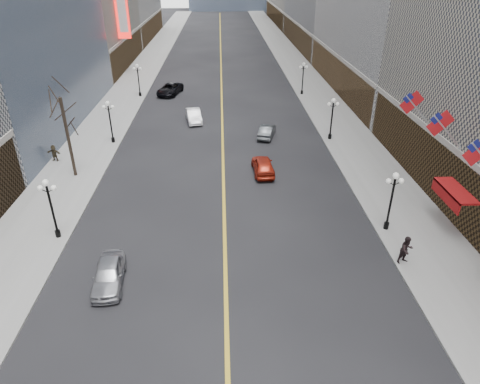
{
  "coord_description": "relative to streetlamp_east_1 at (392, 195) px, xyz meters",
  "views": [
    {
      "loc": [
        -0.01,
        4.27,
        17.37
      ],
      "look_at": [
        0.7,
        20.47,
        8.59
      ],
      "focal_mm": 32.0,
      "sensor_mm": 36.0,
      "label": 1
    }
  ],
  "objects": [
    {
      "name": "sidewalk_east",
      "position": [
        2.2,
        40.0,
        -2.83
      ],
      "size": [
        6.0,
        230.0,
        0.15
      ],
      "primitive_type": "cube",
      "color": "gray",
      "rests_on": "ground"
    },
    {
      "name": "sidewalk_west",
      "position": [
        -25.8,
        40.0,
        -2.83
      ],
      "size": [
        6.0,
        230.0,
        0.15
      ],
      "primitive_type": "cube",
      "color": "gray",
      "rests_on": "ground"
    },
    {
      "name": "lane_line",
      "position": [
        -11.8,
        50.0,
        -2.89
      ],
      "size": [
        0.25,
        200.0,
        0.02
      ],
      "primitive_type": "cube",
      "color": "gold",
      "rests_on": "ground"
    },
    {
      "name": "streetlamp_east_1",
      "position": [
        0.0,
        0.0,
        0.0
      ],
      "size": [
        1.26,
        0.44,
        4.52
      ],
      "color": "black",
      "rests_on": "sidewalk_east"
    },
    {
      "name": "streetlamp_east_2",
      "position": [
        0.0,
        18.0,
        0.0
      ],
      "size": [
        1.26,
        0.44,
        4.52
      ],
      "color": "black",
      "rests_on": "sidewalk_east"
    },
    {
      "name": "streetlamp_east_3",
      "position": [
        0.0,
        36.0,
        0.0
      ],
      "size": [
        1.26,
        0.44,
        4.52
      ],
      "color": "black",
      "rests_on": "sidewalk_east"
    },
    {
      "name": "streetlamp_west_1",
      "position": [
        -23.6,
        0.0,
        0.0
      ],
      "size": [
        1.26,
        0.44,
        4.52
      ],
      "color": "black",
      "rests_on": "sidewalk_west"
    },
    {
      "name": "streetlamp_west_2",
      "position": [
        -23.6,
        18.0,
        0.0
      ],
      "size": [
        1.26,
        0.44,
        4.52
      ],
      "color": "black",
      "rests_on": "sidewalk_west"
    },
    {
      "name": "streetlamp_west_3",
      "position": [
        -23.6,
        36.0,
        0.0
      ],
      "size": [
        1.26,
        0.44,
        4.52
      ],
      "color": "black",
      "rests_on": "sidewalk_west"
    },
    {
      "name": "flag_4",
      "position": [
        3.51,
        2.0,
        4.39
      ],
      "size": [
        2.87,
        0.12,
        2.87
      ],
      "color": "#B2B2B7",
      "rests_on": "ground"
    },
    {
      "name": "flag_5",
      "position": [
        3.51,
        7.0,
        4.39
      ],
      "size": [
        2.87,
        0.12,
        2.87
      ],
      "color": "#B2B2B7",
      "rests_on": "ground"
    },
    {
      "name": "awning_c",
      "position": [
        4.3,
        -0.0,
        0.18
      ],
      "size": [
        1.4,
        4.0,
        0.93
      ],
      "color": "maroon",
      "rests_on": "ground"
    },
    {
      "name": "tree_west_far",
      "position": [
        -25.3,
        10.0,
        3.34
      ],
      "size": [
        3.6,
        3.6,
        7.92
      ],
      "color": "#2D231C",
      "rests_on": "sidewalk_west"
    },
    {
      "name": "car_nb_near",
      "position": [
        -18.86,
        -5.08,
        -2.16
      ],
      "size": [
        2.13,
        4.5,
        1.49
      ],
      "primitive_type": "imported",
      "rotation": [
        0.0,
        0.0,
        0.09
      ],
      "color": "#AAABB2",
      "rests_on": "ground"
    },
    {
      "name": "car_nb_mid",
      "position": [
        -15.25,
        24.74,
        -2.15
      ],
      "size": [
        2.32,
        4.77,
        1.51
      ],
      "primitive_type": "imported",
      "rotation": [
        0.0,
        0.0,
        0.16
      ],
      "color": "white",
      "rests_on": "ground"
    },
    {
      "name": "car_nb_far",
      "position": [
        -19.4,
        37.14,
        -2.12
      ],
      "size": [
        3.95,
        6.13,
        1.57
      ],
      "primitive_type": "imported",
      "rotation": [
        0.0,
        0.0,
        -0.25
      ],
      "color": "black",
      "rests_on": "ground"
    },
    {
      "name": "car_sb_mid",
      "position": [
        -8.12,
        9.97,
        -2.13
      ],
      "size": [
        2.02,
        4.61,
        1.55
      ],
      "primitive_type": "imported",
      "rotation": [
        0.0,
        0.0,
        3.18
      ],
      "color": "#A02211",
      "rests_on": "ground"
    },
    {
      "name": "car_sb_far",
      "position": [
        -6.86,
        19.16,
        -2.22
      ],
      "size": [
        2.48,
        4.36,
        1.36
      ],
      "primitive_type": "imported",
      "rotation": [
        0.0,
        0.0,
        2.87
      ],
      "color": "#414447",
      "rests_on": "ground"
    },
    {
      "name": "ped_east_walk",
      "position": [
        -0.2,
        -3.97,
        -1.78
      ],
      "size": [
        1.05,
        0.78,
        1.93
      ],
      "primitive_type": "imported",
      "rotation": [
        0.0,
        0.0,
        0.32
      ],
      "color": "black",
      "rests_on": "sidewalk_east"
    },
    {
      "name": "ped_west_far",
      "position": [
        -28.2,
        13.31,
        -1.94
      ],
      "size": [
        1.56,
        0.78,
        1.62
      ],
      "primitive_type": "imported",
      "rotation": [
        0.0,
        0.0,
        -0.24
      ],
      "color": "#332C1C",
      "rests_on": "sidewalk_west"
    }
  ]
}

